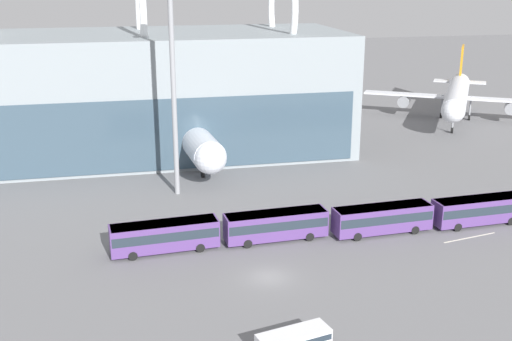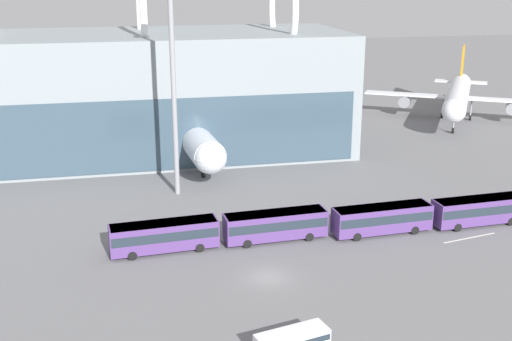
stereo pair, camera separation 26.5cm
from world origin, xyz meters
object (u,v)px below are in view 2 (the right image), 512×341
at_px(shuttle_bus_3, 480,209).
at_px(floodlight_mast, 173,71).
at_px(shuttle_bus_1, 275,224).
at_px(shuttle_bus_2, 382,218).
at_px(shuttle_bus_0, 164,235).
at_px(airliner_parked_remote, 458,95).
at_px(service_van_foreground, 292,341).
at_px(airliner_at_gate_far, 186,129).

distance_m(shuttle_bus_3, floodlight_mast, 42.22).
distance_m(shuttle_bus_1, shuttle_bus_2, 12.63).
height_order(shuttle_bus_0, shuttle_bus_1, same).
bearing_deg(airliner_parked_remote, service_van_foreground, -5.24).
distance_m(shuttle_bus_1, floodlight_mast, 25.48).
distance_m(service_van_foreground, floodlight_mast, 44.09).
bearing_deg(shuttle_bus_1, shuttle_bus_2, -6.46).
relative_size(airliner_at_gate_far, service_van_foreground, 6.68).
bearing_deg(shuttle_bus_1, shuttle_bus_0, 178.77).
height_order(shuttle_bus_3, floodlight_mast, floodlight_mast).
height_order(airliner_parked_remote, shuttle_bus_3, airliner_parked_remote).
bearing_deg(airliner_parked_remote, shuttle_bus_1, -13.20).
bearing_deg(floodlight_mast, shuttle_bus_0, -99.75).
xyz_separation_m(airliner_at_gate_far, shuttle_bus_3, (31.14, -37.98, -2.56)).
relative_size(airliner_parked_remote, floodlight_mast, 1.15).
height_order(airliner_at_gate_far, service_van_foreground, airliner_at_gate_far).
relative_size(airliner_at_gate_far, shuttle_bus_1, 3.54).
distance_m(airliner_at_gate_far, service_van_foreground, 59.89).
xyz_separation_m(shuttle_bus_1, floodlight_mast, (-9.37, 18.43, 14.90)).
distance_m(airliner_at_gate_far, floodlight_mast, 22.83).
relative_size(airliner_parked_remote, shuttle_bus_2, 2.84).
bearing_deg(shuttle_bus_3, shuttle_bus_0, 176.68).
bearing_deg(shuttle_bus_1, service_van_foreground, -103.61).
bearing_deg(floodlight_mast, airliner_at_gate_far, 79.68).
height_order(airliner_at_gate_far, shuttle_bus_0, airliner_at_gate_far).
height_order(airliner_parked_remote, shuttle_bus_2, airliner_parked_remote).
xyz_separation_m(shuttle_bus_0, floodlight_mast, (3.24, 18.83, 14.90)).
height_order(service_van_foreground, floodlight_mast, floodlight_mast).
height_order(shuttle_bus_2, service_van_foreground, shuttle_bus_2).
height_order(shuttle_bus_2, floodlight_mast, floodlight_mast).
relative_size(airliner_at_gate_far, shuttle_bus_0, 3.53).
bearing_deg(floodlight_mast, shuttle_bus_2, -41.11).
bearing_deg(shuttle_bus_2, airliner_parked_remote, 50.58).
distance_m(airliner_parked_remote, shuttle_bus_1, 72.73).
relative_size(shuttle_bus_0, shuttle_bus_2, 1.00).
bearing_deg(shuttle_bus_3, service_van_foreground, -146.37).
bearing_deg(shuttle_bus_1, shuttle_bus_3, -4.55).
height_order(shuttle_bus_3, service_van_foreground, shuttle_bus_3).
xyz_separation_m(shuttle_bus_1, shuttle_bus_3, (25.21, -0.66, 0.00)).
bearing_deg(shuttle_bus_2, floodlight_mast, 135.68).
bearing_deg(floodlight_mast, airliner_parked_remote, 28.86).
xyz_separation_m(shuttle_bus_2, floodlight_mast, (-21.98, 19.18, 14.90)).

